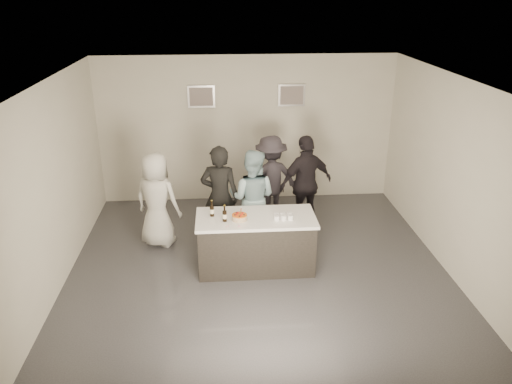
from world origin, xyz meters
TOP-DOWN VIEW (x-y plane):
  - floor at (0.00, 0.00)m, footprint 6.00×6.00m
  - ceiling at (0.00, 0.00)m, footprint 6.00×6.00m
  - wall_back at (0.00, 3.00)m, footprint 6.00×0.04m
  - wall_front at (0.00, -3.00)m, footprint 6.00×0.04m
  - wall_left at (-3.00, 0.00)m, footprint 0.04×6.00m
  - wall_right at (3.00, 0.00)m, footprint 0.04×6.00m
  - picture_left at (-0.90, 2.97)m, footprint 0.54×0.04m
  - picture_right at (0.90, 2.97)m, footprint 0.54×0.04m
  - bar_counter at (-0.03, 0.10)m, footprint 1.86×0.86m
  - cake at (-0.29, 0.01)m, footprint 0.23×0.23m
  - beer_bottle_a at (-0.71, 0.17)m, footprint 0.07×0.07m
  - beer_bottle_b at (-0.52, -0.02)m, footprint 0.07×0.07m
  - tumbler_cluster at (0.39, 0.01)m, footprint 0.30×0.19m
  - candles at (-0.38, -0.20)m, footprint 0.24×0.08m
  - person_main_black at (-0.58, 0.93)m, footprint 0.73×0.55m
  - person_main_blue at (-0.03, 0.95)m, footprint 0.99×0.86m
  - person_guest_left at (-1.66, 1.03)m, footprint 0.96×0.82m
  - person_guest_right at (0.98, 1.44)m, footprint 1.14×0.80m
  - person_guest_back at (0.38, 1.89)m, footprint 1.23×0.95m

SIDE VIEW (x-z plane):
  - floor at x=0.00m, z-range 0.00..0.00m
  - bar_counter at x=-0.03m, z-range 0.00..0.90m
  - person_guest_left at x=-1.66m, z-range 0.00..1.67m
  - person_guest_back at x=0.38m, z-range 0.00..1.68m
  - person_main_blue at x=-0.03m, z-range 0.00..1.72m
  - person_guest_right at x=0.98m, z-range 0.00..1.80m
  - candles at x=-0.38m, z-range 0.90..0.91m
  - person_main_black at x=-0.58m, z-range 0.00..1.81m
  - cake at x=-0.29m, z-range 0.90..0.98m
  - tumbler_cluster at x=0.39m, z-range 0.90..0.98m
  - beer_bottle_a at x=-0.71m, z-range 0.90..1.16m
  - beer_bottle_b at x=-0.52m, z-range 0.90..1.16m
  - wall_back at x=0.00m, z-range 0.00..3.00m
  - wall_front at x=0.00m, z-range 0.00..3.00m
  - wall_left at x=-3.00m, z-range 0.00..3.00m
  - wall_right at x=3.00m, z-range 0.00..3.00m
  - picture_left at x=-0.90m, z-range 1.98..2.42m
  - picture_right at x=0.90m, z-range 1.98..2.42m
  - ceiling at x=0.00m, z-range 3.00..3.00m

